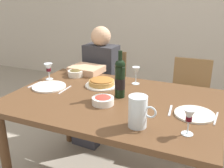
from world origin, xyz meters
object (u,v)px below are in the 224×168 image
Objects in this scene: baked_tart at (102,82)px; wine_glass_right_diner at (136,72)px; chair_right at (189,98)px; diner_left at (96,82)px; salad_bowl at (103,100)px; wine_glass_centre at (48,68)px; water_pitcher at (138,113)px; wine_glass_left_diner at (189,117)px; dinner_plate_left_setting at (49,87)px; olive_bowl at (76,73)px; chair_left at (107,85)px; wine_bottle at (120,78)px; dining_table at (112,110)px; dinner_plate_right_setting at (194,114)px.

wine_glass_right_diner is at bearing 32.33° from baked_tart.
diner_left is at bearing 11.65° from chair_right.
wine_glass_centre is (-0.65, 0.29, 0.07)m from salad_bowl.
water_pitcher is 0.71m from wine_glass_right_diner.
dinner_plate_left_setting is (-1.12, 0.29, -0.10)m from wine_glass_left_diner.
diner_left is (-1.02, 0.93, -0.25)m from wine_glass_left_diner.
baked_tart is at bearing 117.03° from salad_bowl.
olive_bowl is 1.13m from chair_right.
diner_left is at bearing 122.29° from baked_tart.
salad_bowl is at bearing 117.10° from chair_left.
wine_bottle reaches higher than wine_glass_centre.
water_pitcher reaches higher than chair_left.
wine_glass_right_diner is 0.17× the size of chair_right.
diner_left reaches higher than dining_table.
chair_right is (-0.12, 1.15, -0.37)m from wine_glass_left_diner.
baked_tart is 0.36m from salad_bowl.
olive_bowl is at bearing 137.11° from salad_bowl.
dinner_plate_left_setting is at bearing 179.12° from dining_table.
baked_tart is 0.31× the size of chair_right.
dinner_plate_left_setting is (-0.85, 0.32, -0.08)m from water_pitcher.
dinner_plate_right_setting is at bearing -2.17° from dinner_plate_left_setting.
dinner_plate_left_setting is at bearing 38.21° from chair_right.
wine_glass_right_diner is at bearing 50.05° from chair_right.
dinner_plate_right_setting is (0.76, -0.24, -0.02)m from baked_tart.
water_pitcher is at bearing -20.55° from dinner_plate_left_setting.
diner_left is at bearing 81.27° from dinner_plate_left_setting.
dinner_plate_left_setting is (-0.61, -0.35, -0.10)m from wine_glass_right_diner.
wine_bottle reaches higher than water_pitcher.
chair_left is (0.23, 0.70, -0.36)m from wine_glass_centre.
water_pitcher is at bearing -46.71° from dining_table.
dinner_plate_right_setting is at bearing 142.05° from chair_left.
dinner_plate_right_setting is (0.59, 0.08, -0.02)m from salad_bowl.
dining_table is 0.24m from wine_bottle.
baked_tart is at bearing 126.20° from diner_left.
wine_glass_left_diner is at bearing -51.79° from wine_glass_right_diner.
chair_left is at bearing 134.11° from wine_glass_right_diner.
olive_bowl is 0.34m from dinner_plate_left_setting.
wine_glass_right_diner is (0.56, 0.02, 0.07)m from olive_bowl.
salad_bowl is 1.06× the size of wine_glass_centre.
chair_left reaches higher than baked_tart.
chair_left and chair_right have the same top height.
dinner_plate_left_setting is 0.31× the size of chair_right.
dinner_plate_left_setting is at bearing -98.33° from olive_bowl.
wine_bottle is 2.28× the size of salad_bowl.
olive_bowl is 0.62m from chair_left.
wine_glass_right_diner is at bearing 142.60° from dinner_plate_right_setting.
olive_bowl is at bearing 160.92° from dinner_plate_right_setting.
water_pitcher is at bearing 132.13° from diner_left.
chair_right is (-0.13, 0.90, -0.27)m from dinner_plate_right_setting.
wine_glass_centre is at bearing 29.32° from chair_right.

